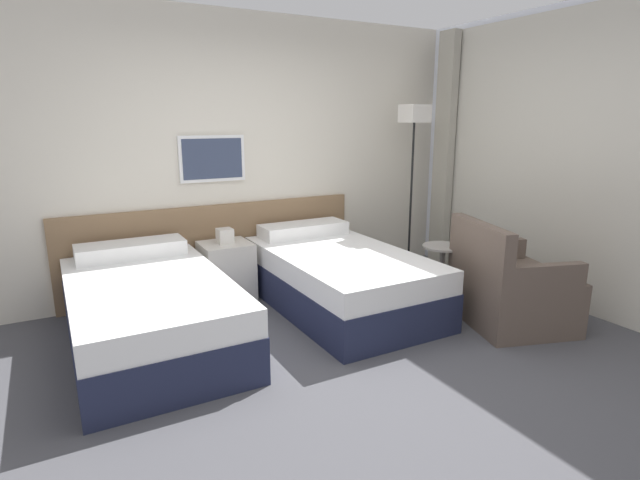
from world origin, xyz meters
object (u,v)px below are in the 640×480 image
Objects in this scene: side_table at (442,264)px; bed_near_window at (339,278)px; bed_near_door at (150,311)px; nightstand at (226,270)px; floor_lamp at (414,132)px; armchair at (509,290)px.

bed_near_window is at bearing 157.82° from side_table.
nightstand is (0.84, 0.70, 0.01)m from bed_near_door.
bed_near_door is at bearing 180.00° from bed_near_window.
nightstand reaches higher than bed_near_door.
floor_lamp is 2.01m from armchair.
bed_near_window is (1.68, 0.00, 0.00)m from bed_near_door.
bed_near_door is 1.80× the size of armchair.
bed_near_window is 0.98m from side_table.
bed_near_window is 1.86m from floor_lamp.
nightstand is 2.57m from armchair.
floor_lamp is 1.52m from side_table.
bed_near_window reaches higher than side_table.
nightstand is at bearing 39.88° from bed_near_door.
bed_near_door and bed_near_window have the same top height.
armchair is at bearing -75.86° from side_table.
bed_near_door is 2.81× the size of nightstand.
floor_lamp is 3.32× the size of side_table.
bed_near_door is 2.93m from armchair.
floor_lamp is at bearing -4.83° from nightstand.
side_table is (1.75, -1.07, 0.09)m from nightstand.
nightstand is 2.05m from side_table.
floor_lamp is at bearing 10.27° from bed_near_door.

